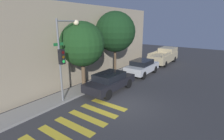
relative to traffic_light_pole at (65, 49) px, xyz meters
name	(u,v)px	position (x,y,z in m)	size (l,w,h in m)	color
ground_plane	(124,105)	(1.64, -3.37, -3.44)	(60.00, 60.00, 0.00)	#333335
sidewalk	(79,90)	(1.64, 0.63, -3.37)	(26.00, 1.60, 0.14)	gray
building_row	(43,44)	(1.64, 4.83, -0.20)	(26.00, 6.00, 6.50)	gray
crosswalk	(74,126)	(-1.84, -2.57, -3.44)	(6.31, 2.60, 0.00)	gold
traffic_light_pole	(65,49)	(0.00, 0.00, 0.00)	(2.04, 0.56, 5.29)	slate
sedan_near_corner	(110,81)	(3.01, -1.27, -2.67)	(4.39, 1.82, 1.44)	black
sedan_middle	(142,67)	(8.39, -1.27, -2.64)	(4.25, 1.86, 1.49)	#B7BABF
pickup_truck	(164,56)	(14.64, -1.27, -2.48)	(5.59, 2.03, 1.86)	tan
tree_near_corner	(82,44)	(2.00, 0.48, 0.09)	(3.25, 3.25, 5.17)	brown
tree_midblock	(115,32)	(6.20, 0.48, 0.79)	(3.62, 3.62, 6.05)	brown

